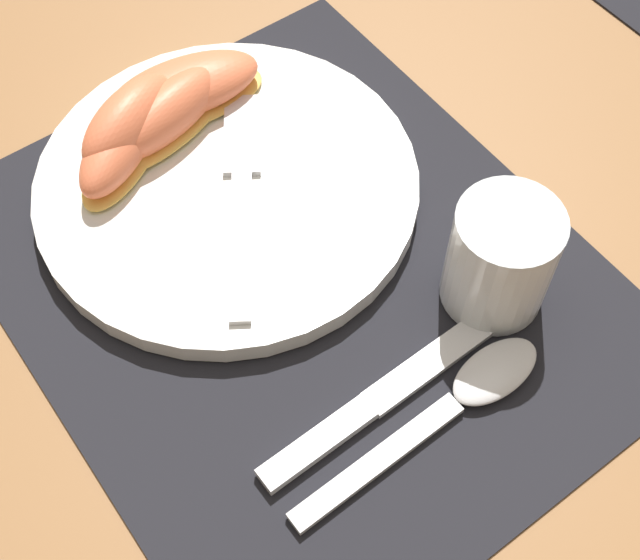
% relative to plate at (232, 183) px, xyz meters
% --- Properties ---
extents(ground_plane, '(3.00, 3.00, 0.00)m').
position_rel_plate_xyz_m(ground_plane, '(0.09, -0.00, -0.01)').
color(ground_plane, olive).
extents(placemat, '(0.43, 0.36, 0.00)m').
position_rel_plate_xyz_m(placemat, '(0.09, -0.00, -0.01)').
color(placemat, black).
rests_on(placemat, ground_plane).
extents(plate, '(0.27, 0.27, 0.02)m').
position_rel_plate_xyz_m(plate, '(0.00, 0.00, 0.00)').
color(plate, white).
rests_on(plate, placemat).
extents(juice_glass, '(0.07, 0.07, 0.08)m').
position_rel_plate_xyz_m(juice_glass, '(0.17, 0.09, 0.03)').
color(juice_glass, silver).
rests_on(juice_glass, placemat).
extents(knife, '(0.02, 0.20, 0.01)m').
position_rel_plate_xyz_m(knife, '(0.19, -0.01, -0.01)').
color(knife, silver).
rests_on(knife, placemat).
extents(spoon, '(0.03, 0.19, 0.01)m').
position_rel_plate_xyz_m(spoon, '(0.22, 0.03, -0.00)').
color(spoon, silver).
rests_on(spoon, placemat).
extents(fork, '(0.17, 0.13, 0.00)m').
position_rel_plate_xyz_m(fork, '(0.01, 0.00, 0.01)').
color(fork, silver).
rests_on(fork, plate).
extents(citrus_wedge_0, '(0.08, 0.13, 0.03)m').
position_rel_plate_xyz_m(citrus_wedge_0, '(-0.08, 0.01, 0.02)').
color(citrus_wedge_0, '#F7C656').
rests_on(citrus_wedge_0, plate).
extents(citrus_wedge_1, '(0.07, 0.12, 0.04)m').
position_rel_plate_xyz_m(citrus_wedge_1, '(-0.06, -0.01, 0.02)').
color(citrus_wedge_1, '#F7C656').
rests_on(citrus_wedge_1, plate).
extents(citrus_wedge_2, '(0.08, 0.11, 0.05)m').
position_rel_plate_xyz_m(citrus_wedge_2, '(-0.07, -0.04, 0.03)').
color(citrus_wedge_2, '#F7C656').
rests_on(citrus_wedge_2, plate).
extents(citrus_wedge_3, '(0.10, 0.11, 0.04)m').
position_rel_plate_xyz_m(citrus_wedge_3, '(-0.06, -0.05, 0.02)').
color(citrus_wedge_3, '#F7C656').
rests_on(citrus_wedge_3, plate).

